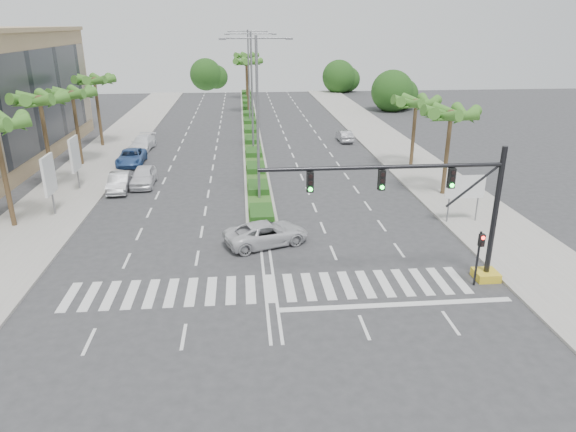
% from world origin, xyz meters
% --- Properties ---
extents(ground, '(160.00, 160.00, 0.00)m').
position_xyz_m(ground, '(0.00, 0.00, 0.00)').
color(ground, '#333335').
rests_on(ground, ground).
extents(footpath_right, '(6.00, 120.00, 0.15)m').
position_xyz_m(footpath_right, '(15.20, 20.00, 0.07)').
color(footpath_right, gray).
rests_on(footpath_right, ground).
extents(footpath_left, '(6.00, 120.00, 0.15)m').
position_xyz_m(footpath_left, '(-15.20, 20.00, 0.07)').
color(footpath_left, gray).
rests_on(footpath_left, ground).
extents(median, '(2.20, 75.00, 0.20)m').
position_xyz_m(median, '(0.00, 45.00, 0.10)').
color(median, gray).
rests_on(median, ground).
extents(median_grass, '(1.80, 75.00, 0.04)m').
position_xyz_m(median_grass, '(0.00, 45.00, 0.22)').
color(median_grass, '#336121').
rests_on(median_grass, median).
extents(signal_gantry, '(12.60, 1.20, 7.20)m').
position_xyz_m(signal_gantry, '(9.27, -0.00, 3.46)').
color(signal_gantry, gold).
rests_on(signal_gantry, ground).
extents(pedestrian_signal, '(0.28, 0.36, 3.00)m').
position_xyz_m(pedestrian_signal, '(10.60, -0.68, 2.04)').
color(pedestrian_signal, black).
rests_on(pedestrian_signal, ground).
extents(direction_sign, '(2.70, 0.11, 3.40)m').
position_xyz_m(direction_sign, '(13.50, 7.99, 2.45)').
color(direction_sign, slate).
rests_on(direction_sign, ground).
extents(billboard_near, '(0.18, 2.10, 4.35)m').
position_xyz_m(billboard_near, '(-14.50, 12.00, 2.96)').
color(billboard_near, slate).
rests_on(billboard_near, ground).
extents(billboard_far, '(0.18, 2.10, 4.35)m').
position_xyz_m(billboard_far, '(-14.50, 18.00, 2.96)').
color(billboard_far, slate).
rests_on(billboard_far, ground).
extents(palm_left_mid, '(4.57, 4.68, 7.95)m').
position_xyz_m(palm_left_mid, '(-16.50, 18.00, 7.08)').
color(palm_left_mid, brown).
rests_on(palm_left_mid, ground).
extents(palm_left_far, '(4.57, 4.68, 7.35)m').
position_xyz_m(palm_left_far, '(-16.50, 26.00, 6.50)').
color(palm_left_far, brown).
rests_on(palm_left_far, ground).
extents(palm_left_end, '(4.57, 4.68, 7.75)m').
position_xyz_m(palm_left_end, '(-16.50, 34.00, 6.88)').
color(palm_left_end, brown).
rests_on(palm_left_end, ground).
extents(palm_right_near, '(4.57, 4.68, 7.05)m').
position_xyz_m(palm_right_near, '(14.50, 14.00, 6.20)').
color(palm_right_near, brown).
rests_on(palm_right_near, ground).
extents(palm_right_far, '(4.57, 4.68, 6.75)m').
position_xyz_m(palm_right_far, '(14.50, 22.00, 5.91)').
color(palm_right_far, brown).
rests_on(palm_right_far, ground).
extents(palm_median_a, '(4.57, 4.68, 8.05)m').
position_xyz_m(palm_median_a, '(0.00, 55.00, 7.17)').
color(palm_median_a, brown).
rests_on(palm_median_a, ground).
extents(palm_median_b, '(4.57, 4.68, 8.05)m').
position_xyz_m(palm_median_b, '(0.00, 70.00, 7.17)').
color(palm_median_b, brown).
rests_on(palm_median_b, ground).
extents(streetlight_near, '(5.10, 0.25, 12.00)m').
position_xyz_m(streetlight_near, '(0.00, 14.00, 6.81)').
color(streetlight_near, slate).
rests_on(streetlight_near, ground).
extents(streetlight_mid, '(5.10, 0.25, 12.00)m').
position_xyz_m(streetlight_mid, '(0.00, 30.00, 6.81)').
color(streetlight_mid, slate).
rests_on(streetlight_mid, ground).
extents(streetlight_far, '(5.10, 0.25, 12.00)m').
position_xyz_m(streetlight_far, '(0.00, 46.00, 6.81)').
color(streetlight_far, slate).
rests_on(streetlight_far, ground).
extents(car_parked_a, '(1.98, 4.71, 1.59)m').
position_xyz_m(car_parked_a, '(-9.48, 18.81, 0.80)').
color(car_parked_a, silver).
rests_on(car_parked_a, ground).
extents(car_parked_b, '(1.79, 4.50, 1.46)m').
position_xyz_m(car_parked_b, '(-11.17, 17.53, 0.73)').
color(car_parked_b, '#A2A3A7').
rests_on(car_parked_b, ground).
extents(car_parked_c, '(2.56, 5.28, 1.45)m').
position_xyz_m(car_parked_c, '(-11.80, 25.80, 0.72)').
color(car_parked_c, '#305493').
rests_on(car_parked_c, ground).
extents(car_parked_d, '(2.56, 5.23, 1.46)m').
position_xyz_m(car_parked_d, '(-11.80, 32.01, 0.73)').
color(car_parked_d, white).
rests_on(car_parked_d, ground).
extents(car_crossing, '(5.69, 4.00, 1.44)m').
position_xyz_m(car_crossing, '(0.13, 5.64, 0.72)').
color(car_crossing, silver).
rests_on(car_crossing, ground).
extents(car_right, '(1.43, 3.93, 1.29)m').
position_xyz_m(car_right, '(10.59, 34.06, 0.64)').
color(car_right, '#A9A9AD').
rests_on(car_right, ground).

